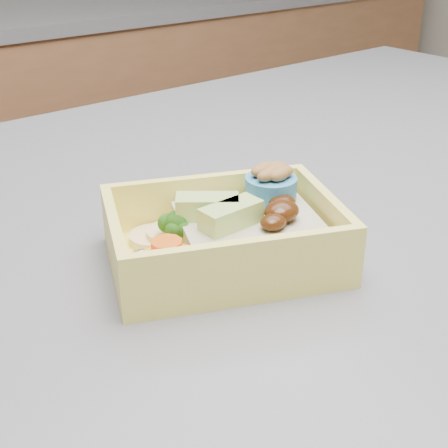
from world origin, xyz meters
TOP-DOWN VIEW (x-y plane):
  - bento_box at (-0.13, -0.11)m, footprint 0.20×0.17m

SIDE VIEW (x-z plane):
  - bento_box at x=-0.13m, z-range 0.91..0.97m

